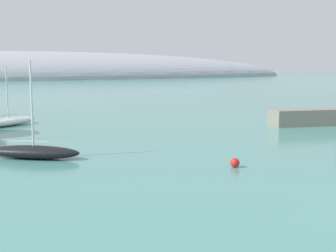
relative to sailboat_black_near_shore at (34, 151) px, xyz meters
The scene contains 4 objects.
distant_ridge 208.50m from the sailboat_black_near_shore, 81.91° to the left, with size 309.63×71.11×27.71m, color #999EA8.
sailboat_black_near_shore is the anchor object (origin of this frame).
sailboat_white_mid_mooring 21.66m from the sailboat_black_near_shore, 89.48° to the left, with size 8.14×6.29×7.49m.
mooring_buoy_red 16.39m from the sailboat_black_near_shore, 36.27° to the right, with size 0.71×0.71×0.71m, color red.
Camera 1 is at (-20.38, -15.21, 7.76)m, focal length 49.03 mm.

